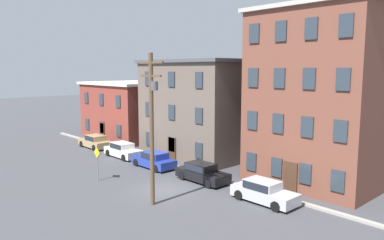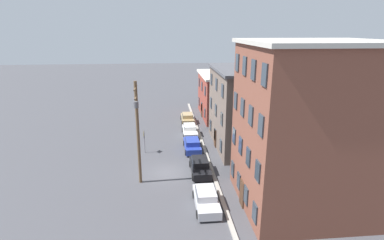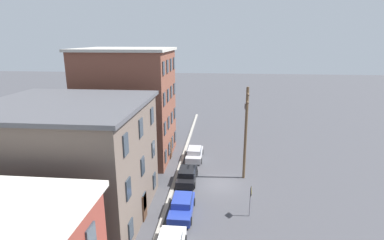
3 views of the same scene
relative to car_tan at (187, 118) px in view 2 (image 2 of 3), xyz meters
The scene contains 12 objects.
ground_plane 16.99m from the car_tan, 11.42° to the right, with size 200.00×200.00×0.00m, color #424247.
kerb_strip 16.69m from the car_tan, ahead, with size 56.00×0.36×0.16m, color #9E998E.
apartment_corner 8.31m from the car_tan, 112.27° to the left, with size 11.74×9.72×7.03m.
apartment_midblock 13.83m from the car_tan, 39.79° to the left, with size 11.55×12.16×9.54m.
apartment_far 24.99m from the car_tan, 18.16° to the left, with size 9.66×10.39×13.11m.
car_tan is the anchor object (origin of this frame).
car_white 5.87m from the car_tan, ahead, with size 4.40×1.92×1.43m.
car_blue 11.17m from the car_tan, ahead, with size 4.40×1.92×1.43m.
car_black 16.98m from the car_tan, ahead, with size 4.40×1.92×1.43m.
car_silver 22.99m from the car_tan, ahead, with size 4.40×1.92×1.43m.
caution_sign 12.82m from the car_tan, 27.53° to the right, with size 0.96×0.08×2.72m.
utility_pole 19.92m from the car_tan, 17.76° to the right, with size 2.40×0.44×9.62m.
Camera 2 is at (27.42, -0.11, 13.86)m, focal length 28.00 mm.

